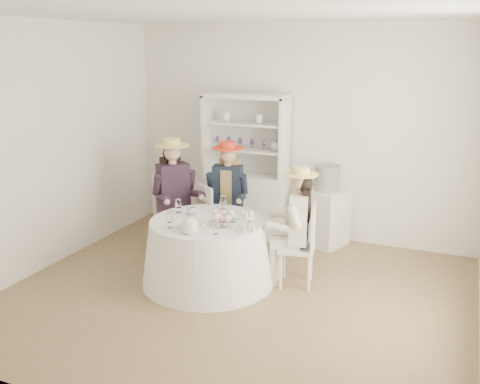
% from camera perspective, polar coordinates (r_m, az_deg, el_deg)
% --- Properties ---
extents(ground, '(4.50, 4.50, 0.00)m').
position_cam_1_polar(ground, '(5.47, -0.42, -10.92)').
color(ground, brown).
rests_on(ground, ground).
extents(ceiling, '(4.50, 4.50, 0.00)m').
position_cam_1_polar(ceiling, '(4.91, -0.48, 18.59)').
color(ceiling, white).
rests_on(ceiling, wall_back).
extents(wall_back, '(4.50, 0.00, 4.50)m').
position_cam_1_polar(wall_back, '(6.87, 6.29, 6.29)').
color(wall_back, white).
rests_on(wall_back, ground).
extents(wall_front, '(4.50, 0.00, 4.50)m').
position_cam_1_polar(wall_front, '(3.36, -14.31, -3.82)').
color(wall_front, white).
rests_on(wall_front, ground).
extents(wall_left, '(0.00, 4.50, 4.50)m').
position_cam_1_polar(wall_left, '(6.26, -19.75, 4.59)').
color(wall_left, white).
rests_on(wall_left, ground).
extents(tea_table, '(1.39, 1.39, 0.68)m').
position_cam_1_polar(tea_table, '(5.64, -3.45, -6.36)').
color(tea_table, white).
rests_on(tea_table, ground).
extents(hutch, '(1.11, 0.46, 1.84)m').
position_cam_1_polar(hutch, '(7.00, 0.68, 0.74)').
color(hutch, silver).
rests_on(hutch, ground).
extents(side_table, '(0.58, 0.58, 0.70)m').
position_cam_1_polar(side_table, '(6.75, 9.10, -2.70)').
color(side_table, silver).
rests_on(side_table, ground).
extents(hatbox, '(0.39, 0.39, 0.31)m').
position_cam_1_polar(hatbox, '(6.61, 9.28, 1.49)').
color(hatbox, black).
rests_on(hatbox, side_table).
extents(guest_left, '(0.60, 0.58, 1.39)m').
position_cam_1_polar(guest_left, '(6.30, -7.04, 0.20)').
color(guest_left, silver).
rests_on(guest_left, ground).
extents(guest_mid, '(0.50, 0.53, 1.34)m').
position_cam_1_polar(guest_mid, '(6.36, -1.34, 0.19)').
color(guest_mid, silver).
rests_on(guest_mid, ground).
extents(guest_right, '(0.50, 0.47, 1.26)m').
position_cam_1_polar(guest_right, '(5.47, 6.11, -2.96)').
color(guest_right, silver).
rests_on(guest_right, ground).
extents(spare_chair, '(0.50, 0.50, 0.87)m').
position_cam_1_polar(spare_chair, '(6.29, -2.95, -2.77)').
color(spare_chair, silver).
rests_on(spare_chair, ground).
extents(teacup_a, '(0.11, 0.11, 0.08)m').
position_cam_1_polar(teacup_a, '(5.70, -5.23, -2.08)').
color(teacup_a, white).
rests_on(teacup_a, tea_table).
extents(teacup_b, '(0.07, 0.07, 0.06)m').
position_cam_1_polar(teacup_b, '(5.77, -2.63, -1.89)').
color(teacup_b, white).
rests_on(teacup_b, tea_table).
extents(teacup_c, '(0.09, 0.09, 0.07)m').
position_cam_1_polar(teacup_c, '(5.51, -0.66, -2.68)').
color(teacup_c, white).
rests_on(teacup_c, tea_table).
extents(flower_bowl, '(0.26, 0.26, 0.05)m').
position_cam_1_polar(flower_bowl, '(5.35, -2.01, -3.36)').
color(flower_bowl, white).
rests_on(flower_bowl, tea_table).
extents(flower_arrangement, '(0.19, 0.19, 0.07)m').
position_cam_1_polar(flower_arrangement, '(5.34, -1.77, -2.64)').
color(flower_arrangement, pink).
rests_on(flower_arrangement, tea_table).
extents(table_teapot, '(0.24, 0.17, 0.18)m').
position_cam_1_polar(table_teapot, '(5.13, -5.29, -3.66)').
color(table_teapot, white).
rests_on(table_teapot, tea_table).
extents(sandwich_plate, '(0.24, 0.24, 0.05)m').
position_cam_1_polar(sandwich_plate, '(5.28, -6.10, -3.82)').
color(sandwich_plate, white).
rests_on(sandwich_plate, tea_table).
extents(cupcake_stand, '(0.21, 0.21, 0.20)m').
position_cam_1_polar(cupcake_stand, '(5.18, 0.67, -3.41)').
color(cupcake_stand, white).
rests_on(cupcake_stand, tea_table).
extents(stemware_set, '(0.88, 0.85, 0.15)m').
position_cam_1_polar(stemware_set, '(5.50, -3.52, -2.30)').
color(stemware_set, white).
rests_on(stemware_set, tea_table).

